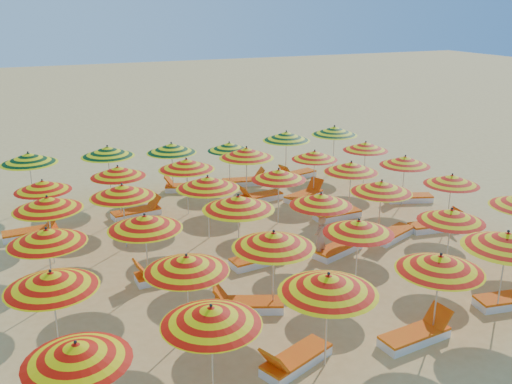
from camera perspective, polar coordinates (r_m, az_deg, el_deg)
ground at (r=18.08m, az=0.63°, el=-5.28°), size 120.00×120.00×0.00m
umbrella_0 at (r=10.30m, az=-17.51°, el=-15.06°), size 2.25×2.25×1.95m
umbrella_1 at (r=10.75m, az=-4.51°, el=-12.22°), size 2.53×2.53×2.03m
umbrella_2 at (r=11.64m, az=7.24°, el=-9.09°), size 2.48×2.48×2.17m
umbrella_3 at (r=13.23m, az=17.94°, el=-6.78°), size 2.13×2.13×2.08m
umbrella_4 at (r=14.70m, az=23.82°, el=-4.44°), size 2.62×2.62×2.21m
umbrella_6 at (r=12.62m, az=-19.80°, el=-8.31°), size 2.08×2.08×2.06m
umbrella_7 at (r=12.74m, az=-6.96°, el=-7.13°), size 2.50×2.50×2.04m
umbrella_8 at (r=13.63m, az=1.77°, el=-4.80°), size 2.69×2.69×2.14m
umbrella_9 at (r=15.06m, az=10.23°, el=-3.43°), size 2.22×2.22×1.97m
umbrella_10 at (r=16.54m, az=18.97°, el=-2.23°), size 2.05×2.05×1.95m
umbrella_12 at (r=14.95m, az=-20.19°, el=-4.18°), size 2.50×2.50×2.05m
umbrella_13 at (r=15.11m, az=-11.06°, el=-2.97°), size 2.22×2.22×2.09m
umbrella_14 at (r=16.01m, az=-1.78°, el=-1.07°), size 2.52×2.52×2.19m
umbrella_15 at (r=16.88m, az=6.52°, el=-0.75°), size 2.32×2.32×1.99m
umbrella_16 at (r=18.19m, az=12.44°, el=0.51°), size 2.25×2.25×2.06m
umbrella_17 at (r=19.93m, az=18.99°, el=1.16°), size 2.25×2.25×1.93m
umbrella_18 at (r=17.24m, az=-20.14°, el=-1.08°), size 2.62×2.62×2.09m
umbrella_19 at (r=17.69m, az=-13.23°, el=0.11°), size 2.24×2.24×2.11m
umbrella_20 at (r=18.00m, az=-4.85°, el=0.96°), size 2.59×2.59×2.14m
umbrella_21 at (r=19.27m, az=2.29°, el=1.76°), size 2.22×2.22×1.99m
umbrella_22 at (r=20.26m, az=9.50°, el=2.47°), size 2.09×2.09×2.03m
umbrella_23 at (r=21.74m, az=14.68°, el=3.03°), size 2.27×2.27×1.96m
umbrella_24 at (r=19.53m, az=-20.56°, el=0.59°), size 2.19×2.19×1.91m
umbrella_25 at (r=20.09m, az=-13.65°, el=1.99°), size 2.26×2.26×2.01m
umbrella_26 at (r=20.22m, az=-6.98°, el=2.77°), size 2.60×2.60×2.12m
umbrella_27 at (r=21.37m, az=-0.96°, el=3.95°), size 2.39×2.39×2.20m
umbrella_28 at (r=22.19m, az=5.88°, el=3.69°), size 2.03×2.03×1.89m
umbrella_29 at (r=23.70m, az=10.91°, el=4.51°), size 2.26×2.26×1.95m
umbrella_30 at (r=22.30m, az=-21.80°, el=3.16°), size 2.10×2.10×2.16m
umbrella_31 at (r=22.47m, az=-14.63°, el=3.95°), size 2.61×2.61×2.15m
umbrella_32 at (r=22.70m, az=-8.46°, el=4.37°), size 2.02×2.02×2.09m
umbrella_33 at (r=23.40m, az=-2.69°, el=4.55°), size 2.14×2.14×1.90m
umbrella_34 at (r=24.30m, az=3.05°, el=5.60°), size 2.67×2.67×2.15m
umbrella_35 at (r=25.56m, az=7.85°, el=6.10°), size 2.27×2.27×2.16m
lounger_1 at (r=12.45m, az=3.92°, el=-16.42°), size 1.82×1.18×0.69m
lounger_2 at (r=13.69m, az=15.70°, el=-13.63°), size 1.78×0.76×0.69m
lounger_3 at (r=15.94m, az=24.05°, el=-9.80°), size 1.80×0.84×0.69m
lounger_5 at (r=14.39m, az=-0.91°, el=-11.17°), size 1.82×1.20×0.69m
lounger_6 at (r=16.04m, az=-9.07°, el=-8.14°), size 1.74×0.62×0.69m
lounger_7 at (r=16.76m, az=0.41°, el=-6.70°), size 1.79×0.78×0.69m
lounger_8 at (r=17.62m, az=8.31°, el=-5.60°), size 1.83×1.12×0.69m
lounger_9 at (r=18.98m, az=13.48°, el=-4.14°), size 1.82×1.19×0.69m
lounger_10 at (r=20.08m, az=17.51°, el=-3.23°), size 1.80×0.82×0.69m
lounger_11 at (r=20.36m, az=8.03°, el=-2.23°), size 1.75×0.65×0.69m
lounger_12 at (r=22.67m, az=15.00°, el=-0.54°), size 1.83×1.11×0.69m
lounger_13 at (r=19.99m, az=-21.50°, el=-3.78°), size 1.76×0.68×0.69m
lounger_14 at (r=20.81m, az=-11.76°, el=-1.99°), size 1.80×0.82×0.69m
lounger_15 at (r=21.98m, az=0.36°, el=-0.48°), size 1.78×0.74×0.69m
lounger_16 at (r=22.22m, az=4.87°, el=-0.34°), size 1.82×1.18×0.69m
lounger_17 at (r=23.27m, az=-7.06°, el=0.46°), size 1.82×1.17×0.69m
lounger_18 at (r=23.90m, az=-1.18°, el=1.07°), size 1.81×0.91×0.69m
lounger_19 at (r=24.90m, az=4.10°, el=1.75°), size 1.82×0.96×0.69m
beachgoer_a at (r=17.03m, az=6.43°, el=-4.53°), size 0.57×0.52×1.31m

